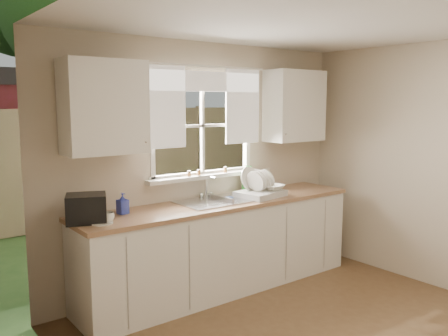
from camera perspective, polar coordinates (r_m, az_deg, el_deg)
room_walls at (r=3.48m, az=17.46°, el=-3.29°), size 3.62×4.02×2.50m
ceiling at (r=3.51m, az=17.44°, el=17.56°), size 3.60×4.00×0.02m
window at (r=4.92m, az=-2.49°, el=3.17°), size 1.38×0.16×1.06m
curtains at (r=4.86m, az=-2.17°, el=8.40°), size 1.50×0.03×0.81m
base_cabinets at (r=4.86m, az=-0.22°, el=-9.52°), size 3.00×0.62×0.87m
countertop at (r=4.75m, az=-0.22°, el=-4.27°), size 3.04×0.65×0.04m
upper_cabinet_left at (r=4.18m, az=-14.22°, el=7.11°), size 0.70×0.33×0.80m
upper_cabinet_right at (r=5.51m, az=8.49°, el=7.39°), size 0.70×0.33×0.80m
wall_outlet at (r=5.50m, az=5.17°, el=-0.61°), size 0.08×0.01×0.12m
sill_jars at (r=4.89m, az=-2.31°, el=-0.47°), size 0.50×0.04×0.06m
backyard at (r=11.08m, az=-20.00°, el=15.58°), size 20.00×10.00×6.13m
sink at (r=4.78m, az=-0.45°, el=-4.81°), size 0.88×0.52×0.40m
dish_rack at (r=4.98m, az=4.34°, el=-2.69°), size 0.53×0.44×0.31m
bowl at (r=5.02m, az=5.88°, el=-2.33°), size 0.26×0.26×0.06m
soap_bottle_a at (r=5.12m, az=2.76°, el=-1.40°), size 0.15×0.15×0.31m
soap_bottle_b at (r=4.30m, az=-12.10°, el=-4.18°), size 0.10×0.10×0.19m
soap_bottle_c at (r=4.27m, az=-15.01°, el=-4.64°), size 0.11×0.11×0.14m
saucer at (r=4.01m, az=-14.51°, el=-6.42°), size 0.18×0.18×0.01m
cup at (r=4.04m, az=-13.80°, el=-5.79°), size 0.11×0.11×0.08m
black_appliance at (r=4.07m, az=-16.24°, el=-4.67°), size 0.40×0.38×0.23m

